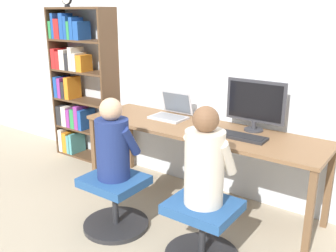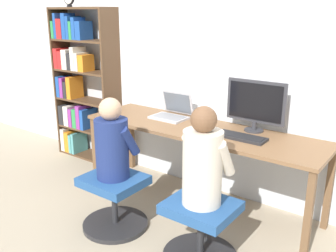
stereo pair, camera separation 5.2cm
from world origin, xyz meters
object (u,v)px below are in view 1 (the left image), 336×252
object	(u,v)px
office_chair_left	(202,229)
person_at_laptop	(113,143)
keyboard	(241,136)
person_at_monitor	(205,161)
desktop_monitor	(255,104)
laptop	(171,113)
office_chair_right	(115,201)
bookshelf	(76,84)

from	to	relation	value
office_chair_left	person_at_laptop	size ratio (longest dim) A/B	0.83
person_at_laptop	keyboard	bearing A→B (deg)	42.31
office_chair_left	person_at_laptop	xyz separation A→B (m)	(-0.79, -0.05, 0.49)
office_chair_left	person_at_monitor	size ratio (longest dim) A/B	0.78
desktop_monitor	laptop	world-z (taller)	desktop_monitor
keyboard	person_at_monitor	size ratio (longest dim) A/B	0.60
office_chair_right	office_chair_left	bearing A→B (deg)	4.12
desktop_monitor	office_chair_left	xyz separation A→B (m)	(0.03, -0.87, -0.73)
bookshelf	person_at_monitor	bearing A→B (deg)	-21.02
office_chair_right	person_at_monitor	xyz separation A→B (m)	(0.79, 0.06, 0.51)
office_chair_left	bookshelf	distance (m)	2.49
office_chair_left	office_chair_right	size ratio (longest dim) A/B	1.00
keyboard	office_chair_right	xyz separation A→B (m)	(-0.76, -0.69, -0.51)
keyboard	office_chair_left	size ratio (longest dim) A/B	0.76
keyboard	person_at_monitor	world-z (taller)	person_at_monitor
desktop_monitor	office_chair_left	distance (m)	1.14
laptop	bookshelf	distance (m)	1.41
desktop_monitor	laptop	size ratio (longest dim) A/B	1.53
office_chair_left	person_at_laptop	world-z (taller)	person_at_laptop
keyboard	laptop	bearing A→B (deg)	168.66
laptop	person_at_laptop	xyz separation A→B (m)	(0.05, -0.85, -0.05)
keyboard	office_chair_left	world-z (taller)	keyboard
person_at_monitor	laptop	bearing A→B (deg)	136.50
keyboard	person_at_laptop	bearing A→B (deg)	-137.69
person_at_laptop	bookshelf	bearing A→B (deg)	147.74
office_chair_right	person_at_monitor	distance (m)	0.94
laptop	person_at_monitor	world-z (taller)	person_at_monitor
desktop_monitor	keyboard	world-z (taller)	desktop_monitor
person_at_laptop	bookshelf	size ratio (longest dim) A/B	0.37
office_chair_left	keyboard	bearing A→B (deg)	92.83
office_chair_right	person_at_laptop	world-z (taller)	person_at_laptop
desktop_monitor	person_at_laptop	xyz separation A→B (m)	(-0.76, -0.93, -0.23)
laptop	person_at_laptop	world-z (taller)	person_at_laptop
office_chair_right	person_at_laptop	distance (m)	0.49
desktop_monitor	office_chair_right	bearing A→B (deg)	-129.10
keyboard	office_chair_right	world-z (taller)	keyboard
office_chair_right	person_at_laptop	size ratio (longest dim) A/B	0.83
laptop	bookshelf	world-z (taller)	bookshelf
office_chair_left	bookshelf	world-z (taller)	bookshelf
desktop_monitor	laptop	distance (m)	0.83
bookshelf	keyboard	bearing A→B (deg)	-5.96
office_chair_right	laptop	bearing A→B (deg)	93.16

